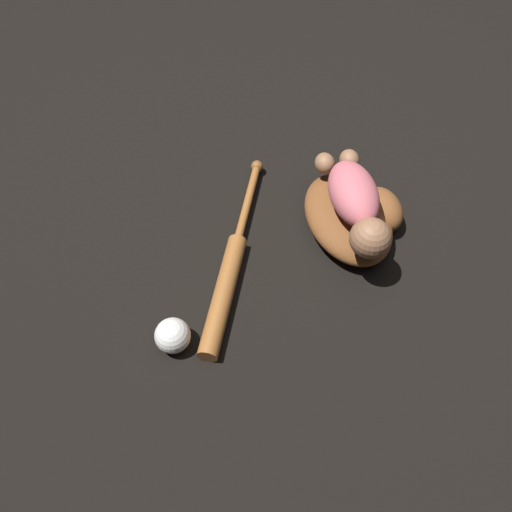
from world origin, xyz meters
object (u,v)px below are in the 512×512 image
baby_figure (356,201)px  baseball_bat (229,273)px  baseball_glove (354,216)px  baseball (173,336)px

baby_figure → baseball_bat: baby_figure is taller
baby_figure → baseball_bat: (-0.03, -0.33, -0.11)m
baby_figure → baseball_glove: bearing=128.0°
baby_figure → baseball_bat: bearing=-94.5°
baby_figure → baseball_bat: 0.35m
baseball_glove → baseball_bat: size_ratio=0.70×
baseball → baby_figure: bearing=97.7°
baseball_bat → baseball: 0.21m
baseball_bat → baseball: baseball is taller
baseball_bat → baseball: bearing=-62.6°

